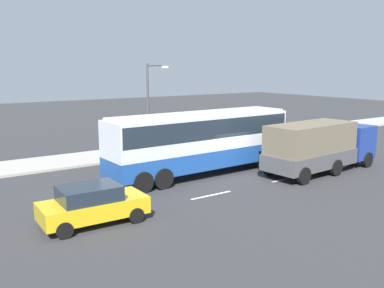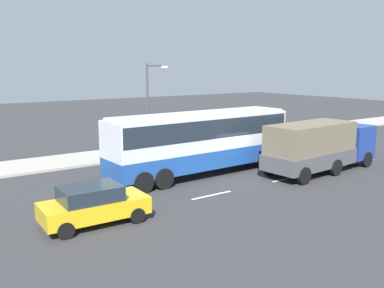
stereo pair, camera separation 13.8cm
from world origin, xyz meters
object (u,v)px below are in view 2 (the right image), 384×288
object	(u,v)px
coach_bus	(201,137)
street_lamp	(150,102)
car_yellow_taxi	(93,204)
cargo_truck	(320,145)
car_silver_hatch	(277,136)
pedestrian_near_curb	(229,132)

from	to	relation	value
coach_bus	street_lamp	distance (m)	6.56
car_yellow_taxi	street_lamp	distance (m)	13.56
coach_bus	car_yellow_taxi	world-z (taller)	coach_bus
coach_bus	car_yellow_taxi	size ratio (longest dim) A/B	2.73
car_yellow_taxi	street_lamp	size ratio (longest dim) A/B	0.67
cargo_truck	car_yellow_taxi	size ratio (longest dim) A/B	1.98
car_yellow_taxi	street_lamp	bearing A→B (deg)	52.32
cargo_truck	car_silver_hatch	xyz separation A→B (m)	(4.14, 7.46, -0.87)
street_lamp	pedestrian_near_curb	bearing A→B (deg)	-1.04
street_lamp	car_yellow_taxi	bearing A→B (deg)	-129.22
coach_bus	pedestrian_near_curb	world-z (taller)	coach_bus
car_silver_hatch	car_yellow_taxi	distance (m)	20.19
coach_bus	street_lamp	bearing A→B (deg)	86.65
car_yellow_taxi	coach_bus	bearing A→B (deg)	26.94
cargo_truck	street_lamp	size ratio (longest dim) A/B	1.32
cargo_truck	street_lamp	xyz separation A→B (m)	(-6.09, 9.84, 2.18)
cargo_truck	pedestrian_near_curb	distance (m)	9.79
pedestrian_near_curb	street_lamp	xyz separation A→B (m)	(-7.14, 0.13, 2.71)
car_silver_hatch	car_yellow_taxi	world-z (taller)	car_yellow_taxi
car_yellow_taxi	pedestrian_near_curb	xyz separation A→B (m)	(15.50, 10.12, 0.28)
pedestrian_near_curb	street_lamp	world-z (taller)	street_lamp
car_silver_hatch	street_lamp	size ratio (longest dim) A/B	0.73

